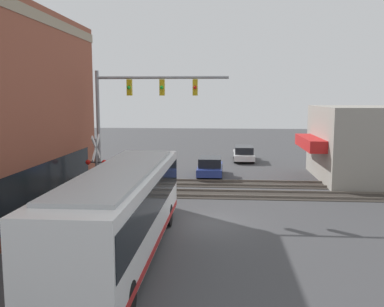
# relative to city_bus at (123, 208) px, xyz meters

# --- Properties ---
(ground_plane) EXTENTS (120.00, 120.00, 0.00)m
(ground_plane) POSITION_rel_city_bus_xyz_m (4.41, -2.80, -1.82)
(ground_plane) COLOR #424244
(shop_building) EXTENTS (8.54, 9.64, 5.18)m
(shop_building) POSITION_rel_city_bus_xyz_m (15.93, -14.47, 0.77)
(shop_building) COLOR gray
(shop_building) RESTS_ON ground
(city_bus) EXTENTS (12.13, 2.59, 3.30)m
(city_bus) POSITION_rel_city_bus_xyz_m (0.00, 0.00, 0.00)
(city_bus) COLOR white
(city_bus) RESTS_ON ground
(traffic_signal_gantry) EXTENTS (0.42, 7.54, 7.32)m
(traffic_signal_gantry) POSITION_rel_city_bus_xyz_m (9.15, 1.37, 3.60)
(traffic_signal_gantry) COLOR gray
(traffic_signal_gantry) RESTS_ON ground
(crossing_signal) EXTENTS (1.41, 1.18, 3.81)m
(crossing_signal) POSITION_rel_city_bus_xyz_m (7.71, 3.32, 0.47)
(crossing_signal) COLOR gray
(crossing_signal) RESTS_ON ground
(rail_track_near) EXTENTS (2.60, 60.00, 0.15)m
(rail_track_near) POSITION_rel_city_bus_xyz_m (10.41, -2.80, -1.79)
(rail_track_near) COLOR #332D28
(rail_track_near) RESTS_ON ground
(rail_track_far) EXTENTS (2.60, 60.00, 0.15)m
(rail_track_far) POSITION_rel_city_bus_xyz_m (13.61, -2.80, -1.79)
(rail_track_far) COLOR #332D28
(rail_track_far) RESTS_ON ground
(parked_car_blue) EXTENTS (4.35, 1.82, 1.43)m
(parked_car_blue) POSITION_rel_city_bus_xyz_m (16.34, -2.60, -1.16)
(parked_car_blue) COLOR navy
(parked_car_blue) RESTS_ON ground
(parked_car_white) EXTENTS (4.81, 1.82, 1.37)m
(parked_car_white) POSITION_rel_city_bus_xyz_m (24.22, -5.40, -1.18)
(parked_car_white) COLOR silver
(parked_car_white) RESTS_ON ground
(pedestrian_at_crossing) EXTENTS (0.34, 0.34, 1.76)m
(pedestrian_at_crossing) POSITION_rel_city_bus_xyz_m (8.54, 1.51, -0.92)
(pedestrian_at_crossing) COLOR #473828
(pedestrian_at_crossing) RESTS_ON ground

